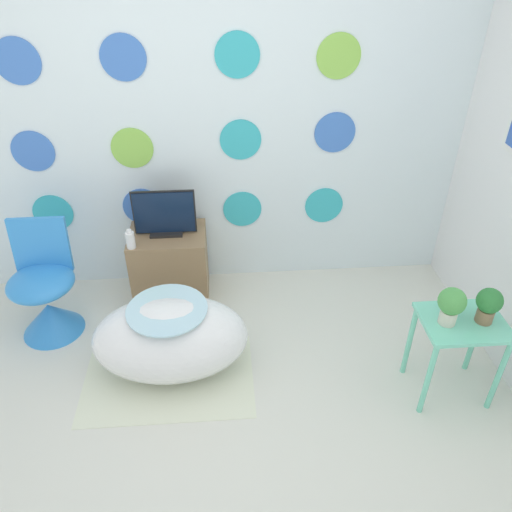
% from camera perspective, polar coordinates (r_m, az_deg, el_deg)
% --- Properties ---
extents(ground_plane, '(12.00, 12.00, 0.00)m').
position_cam_1_polar(ground_plane, '(2.89, -7.47, -22.34)').
color(ground_plane, silver).
extents(wall_back_dotted, '(4.88, 0.05, 2.60)m').
position_cam_1_polar(wall_back_dotted, '(3.49, -8.16, 15.49)').
color(wall_back_dotted, white).
rests_on(wall_back_dotted, ground_plane).
extents(rug, '(1.05, 0.68, 0.01)m').
position_cam_1_polar(rug, '(3.27, -9.92, -13.60)').
color(rug, silver).
rests_on(rug, ground_plane).
extents(bathtub, '(0.95, 0.59, 0.51)m').
position_cam_1_polar(bathtub, '(3.15, -9.72, -9.24)').
color(bathtub, white).
rests_on(bathtub, ground_plane).
extents(chair, '(0.43, 0.43, 0.80)m').
position_cam_1_polar(chair, '(3.66, -22.83, -4.56)').
color(chair, '#338CE0').
rests_on(chair, ground_plane).
extents(tv_cabinet, '(0.54, 0.41, 0.54)m').
position_cam_1_polar(tv_cabinet, '(3.74, -9.76, -1.02)').
color(tv_cabinet, '#8E704C').
rests_on(tv_cabinet, ground_plane).
extents(tv, '(0.43, 0.12, 0.34)m').
position_cam_1_polar(tv, '(3.52, -10.41, 4.62)').
color(tv, black).
rests_on(tv, tv_cabinet).
extents(vase, '(0.06, 0.06, 0.14)m').
position_cam_1_polar(vase, '(3.46, -14.16, 1.82)').
color(vase, white).
rests_on(vase, tv_cabinet).
extents(side_table, '(0.46, 0.36, 0.55)m').
position_cam_1_polar(side_table, '(3.08, 22.22, -8.37)').
color(side_table, '#72D8B7').
rests_on(side_table, ground_plane).
extents(potted_plant_left, '(0.15, 0.15, 0.23)m').
position_cam_1_polar(potted_plant_left, '(2.88, 21.43, -5.13)').
color(potted_plant_left, beige).
rests_on(potted_plant_left, side_table).
extents(potted_plant_right, '(0.14, 0.14, 0.21)m').
position_cam_1_polar(potted_plant_right, '(2.98, 25.05, -4.97)').
color(potted_plant_right, '#8C6B4C').
rests_on(potted_plant_right, side_table).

